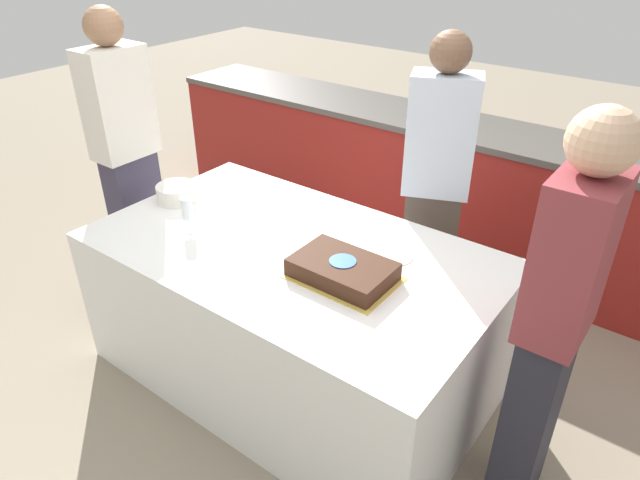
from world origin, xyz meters
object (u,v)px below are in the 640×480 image
at_px(wine_glass, 187,210).
at_px(person_cutting_cake, 435,189).
at_px(person_seated_right, 554,327).
at_px(plate_stack, 176,193).
at_px(person_seated_left, 128,162).
at_px(cake, 343,270).

bearing_deg(wine_glass, person_cutting_cake, 49.29).
bearing_deg(person_seated_right, wine_glass, -83.91).
bearing_deg(plate_stack, person_cutting_cake, 34.30).
bearing_deg(person_cutting_cake, plate_stack, 11.47).
xyz_separation_m(person_seated_left, person_seated_right, (2.34, 0.00, -0.02)).
height_order(person_cutting_cake, person_seated_left, person_seated_left).
distance_m(person_cutting_cake, person_seated_left, 1.68).
bearing_deg(cake, person_cutting_cake, 90.00).
distance_m(plate_stack, person_seated_left, 0.38).
relative_size(cake, person_seated_left, 0.27).
relative_size(cake, person_seated_right, 0.28).
relative_size(person_seated_left, person_seated_right, 1.03).
xyz_separation_m(wine_glass, person_cutting_cake, (0.82, 0.95, -0.02)).
xyz_separation_m(person_cutting_cake, person_seated_left, (-1.50, -0.77, 0.03)).
relative_size(plate_stack, wine_glass, 1.13).
relative_size(person_cutting_cake, person_seated_right, 1.00).
bearing_deg(cake, wine_glass, -171.73).
bearing_deg(plate_stack, person_seated_right, -0.19).
relative_size(cake, plate_stack, 2.25).
bearing_deg(person_cutting_cake, person_seated_left, 4.49).
bearing_deg(plate_stack, person_seated_left, -179.01).
bearing_deg(person_seated_left, plate_stack, -89.01).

